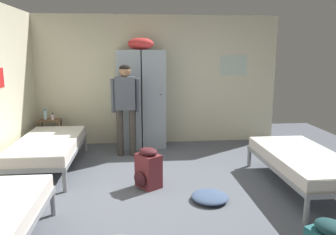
{
  "coord_description": "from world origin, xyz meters",
  "views": [
    {
      "loc": [
        -0.42,
        -4.13,
        1.82
      ],
      "look_at": [
        0.0,
        0.25,
        0.95
      ],
      "focal_mm": 35.79,
      "sensor_mm": 36.0,
      "label": 1
    }
  ],
  "objects_px": {
    "locker_bank": "(141,97)",
    "person_traveler": "(126,102)",
    "clothes_pile_denim": "(210,197)",
    "water_bottle": "(45,115)",
    "lotion_bottle": "(53,117)",
    "shelf_unit": "(50,131)",
    "bed_left_rear": "(48,146)",
    "backpack_maroon": "(148,169)",
    "bed_right": "(303,161)"
  },
  "relations": [
    {
      "from": "locker_bank",
      "to": "person_traveler",
      "type": "relative_size",
      "value": 1.3
    },
    {
      "from": "locker_bank",
      "to": "clothes_pile_denim",
      "type": "distance_m",
      "value": 2.79
    },
    {
      "from": "water_bottle",
      "to": "lotion_bottle",
      "type": "relative_size",
      "value": 1.5
    },
    {
      "from": "person_traveler",
      "to": "water_bottle",
      "type": "relative_size",
      "value": 8.06
    },
    {
      "from": "shelf_unit",
      "to": "bed_left_rear",
      "type": "xyz_separation_m",
      "value": [
        0.25,
        -1.15,
        0.04
      ]
    },
    {
      "from": "shelf_unit",
      "to": "backpack_maroon",
      "type": "bearing_deg",
      "value": -48.7
    },
    {
      "from": "shelf_unit",
      "to": "water_bottle",
      "type": "height_order",
      "value": "water_bottle"
    },
    {
      "from": "bed_right",
      "to": "clothes_pile_denim",
      "type": "distance_m",
      "value": 1.39
    },
    {
      "from": "shelf_unit",
      "to": "water_bottle",
      "type": "xyz_separation_m",
      "value": [
        -0.08,
        0.02,
        0.31
      ]
    },
    {
      "from": "locker_bank",
      "to": "water_bottle",
      "type": "relative_size",
      "value": 10.43
    },
    {
      "from": "water_bottle",
      "to": "clothes_pile_denim",
      "type": "relative_size",
      "value": 0.42
    },
    {
      "from": "bed_left_rear",
      "to": "water_bottle",
      "type": "height_order",
      "value": "water_bottle"
    },
    {
      "from": "water_bottle",
      "to": "backpack_maroon",
      "type": "height_order",
      "value": "water_bottle"
    },
    {
      "from": "lotion_bottle",
      "to": "clothes_pile_denim",
      "type": "xyz_separation_m",
      "value": [
        2.44,
        -2.47,
        -0.58
      ]
    },
    {
      "from": "backpack_maroon",
      "to": "locker_bank",
      "type": "bearing_deg",
      "value": 91.12
    },
    {
      "from": "bed_right",
      "to": "locker_bank",
      "type": "bearing_deg",
      "value": 133.21
    },
    {
      "from": "bed_left_rear",
      "to": "bed_right",
      "type": "bearing_deg",
      "value": -16.89
    },
    {
      "from": "person_traveler",
      "to": "lotion_bottle",
      "type": "bearing_deg",
      "value": 159.87
    },
    {
      "from": "person_traveler",
      "to": "shelf_unit",
      "type": "bearing_deg",
      "value": 159.37
    },
    {
      "from": "lotion_bottle",
      "to": "locker_bank",
      "type": "bearing_deg",
      "value": 1.69
    },
    {
      "from": "shelf_unit",
      "to": "bed_left_rear",
      "type": "distance_m",
      "value": 1.18
    },
    {
      "from": "shelf_unit",
      "to": "clothes_pile_denim",
      "type": "relative_size",
      "value": 1.2
    },
    {
      "from": "locker_bank",
      "to": "clothes_pile_denim",
      "type": "xyz_separation_m",
      "value": [
        0.79,
        -2.52,
        -0.92
      ]
    },
    {
      "from": "locker_bank",
      "to": "shelf_unit",
      "type": "height_order",
      "value": "locker_bank"
    },
    {
      "from": "lotion_bottle",
      "to": "bed_left_rear",
      "type": "bearing_deg",
      "value": -80.79
    },
    {
      "from": "bed_left_rear",
      "to": "clothes_pile_denim",
      "type": "distance_m",
      "value": 2.66
    },
    {
      "from": "bed_right",
      "to": "lotion_bottle",
      "type": "height_order",
      "value": "lotion_bottle"
    },
    {
      "from": "bed_left_rear",
      "to": "water_bottle",
      "type": "xyz_separation_m",
      "value": [
        -0.33,
        1.17,
        0.28
      ]
    },
    {
      "from": "locker_bank",
      "to": "backpack_maroon",
      "type": "distance_m",
      "value": 2.14
    },
    {
      "from": "bed_left_rear",
      "to": "person_traveler",
      "type": "xyz_separation_m",
      "value": [
        1.19,
        0.61,
        0.58
      ]
    },
    {
      "from": "shelf_unit",
      "to": "lotion_bottle",
      "type": "distance_m",
      "value": 0.29
    },
    {
      "from": "bed_left_rear",
      "to": "lotion_bottle",
      "type": "xyz_separation_m",
      "value": [
        -0.18,
        1.11,
        0.25
      ]
    },
    {
      "from": "bed_left_rear",
      "to": "bed_right",
      "type": "height_order",
      "value": "same"
    },
    {
      "from": "bed_left_rear",
      "to": "lotion_bottle",
      "type": "relative_size",
      "value": 14.35
    },
    {
      "from": "water_bottle",
      "to": "backpack_maroon",
      "type": "distance_m",
      "value": 2.77
    },
    {
      "from": "water_bottle",
      "to": "person_traveler",
      "type": "bearing_deg",
      "value": -20.29
    },
    {
      "from": "backpack_maroon",
      "to": "lotion_bottle",
      "type": "bearing_deg",
      "value": 130.72
    },
    {
      "from": "locker_bank",
      "to": "water_bottle",
      "type": "height_order",
      "value": "locker_bank"
    },
    {
      "from": "lotion_bottle",
      "to": "water_bottle",
      "type": "bearing_deg",
      "value": 158.2
    },
    {
      "from": "water_bottle",
      "to": "lotion_bottle",
      "type": "height_order",
      "value": "water_bottle"
    },
    {
      "from": "locker_bank",
      "to": "clothes_pile_denim",
      "type": "relative_size",
      "value": 4.37
    },
    {
      "from": "shelf_unit",
      "to": "person_traveler",
      "type": "xyz_separation_m",
      "value": [
        1.44,
        -0.54,
        0.62
      ]
    },
    {
      "from": "lotion_bottle",
      "to": "clothes_pile_denim",
      "type": "bearing_deg",
      "value": -45.31
    },
    {
      "from": "person_traveler",
      "to": "lotion_bottle",
      "type": "relative_size",
      "value": 12.07
    },
    {
      "from": "lotion_bottle",
      "to": "clothes_pile_denim",
      "type": "distance_m",
      "value": 3.52
    },
    {
      "from": "bed_left_rear",
      "to": "water_bottle",
      "type": "bearing_deg",
      "value": 105.75
    },
    {
      "from": "lotion_bottle",
      "to": "backpack_maroon",
      "type": "bearing_deg",
      "value": -49.28
    },
    {
      "from": "bed_left_rear",
      "to": "backpack_maroon",
      "type": "xyz_separation_m",
      "value": [
        1.51,
        -0.86,
        -0.12
      ]
    },
    {
      "from": "shelf_unit",
      "to": "locker_bank",
      "type": "bearing_deg",
      "value": 0.29
    },
    {
      "from": "shelf_unit",
      "to": "backpack_maroon",
      "type": "relative_size",
      "value": 1.04
    }
  ]
}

